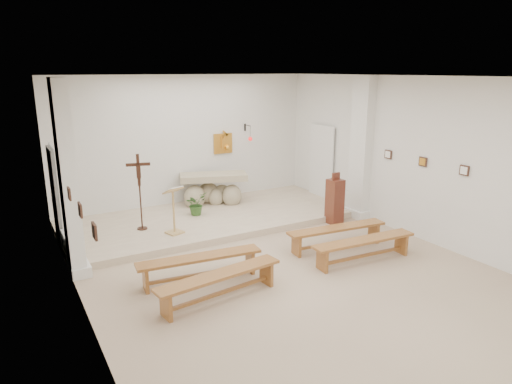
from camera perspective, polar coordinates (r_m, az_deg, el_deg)
ground at (r=8.48m, az=4.46°, el=-10.25°), size 7.00×10.00×0.00m
wall_left at (r=6.63m, az=-21.04°, el=-2.33°), size 0.02×10.00×3.50m
wall_right at (r=10.24m, az=21.07°, el=3.54°), size 0.02×10.00×3.50m
wall_back at (r=12.25m, az=-8.67°, el=6.12°), size 7.00×0.02×3.50m
ceiling at (r=7.67m, az=5.00°, el=14.06°), size 7.00×10.00×0.02m
sanctuary_platform at (r=11.30m, az=-5.56°, el=-3.28°), size 6.98×3.00×0.15m
pilaster_left at (r=8.57m, az=-22.44°, el=1.32°), size 0.26×0.55×3.50m
pilaster_right at (r=11.50m, az=13.00°, el=5.33°), size 0.26×0.55×3.50m
gold_wall_relief at (r=12.65m, az=-4.15°, el=6.08°), size 0.55×0.04×0.55m
sanctuary_lamp at (r=12.72m, az=-0.80°, el=6.89°), size 0.11×0.36×0.44m
station_frame_left_front at (r=5.89m, az=-19.54°, el=-4.64°), size 0.03×0.20×0.20m
station_frame_left_mid at (r=6.83m, az=-21.13°, el=-2.10°), size 0.03×0.20×0.20m
station_frame_left_rear at (r=7.79m, az=-22.32°, el=-0.19°), size 0.03×0.20×0.20m
station_frame_right_front at (r=9.76m, az=24.58°, el=2.47°), size 0.03×0.20×0.20m
station_frame_right_mid at (r=10.36m, az=20.14°, el=3.58°), size 0.03×0.20×0.20m
station_frame_right_rear at (r=11.01m, az=16.19°, el=4.54°), size 0.03×0.20×0.20m
radiator_left at (r=9.65m, az=-22.51°, el=-6.44°), size 0.10×0.85×0.52m
radiator_right at (r=12.37m, az=10.62°, el=-0.90°), size 0.10×0.85×0.52m
altar at (r=12.16m, az=-5.40°, el=0.11°), size 1.86×1.22×0.90m
lectern at (r=10.01m, az=-10.21°, el=-2.24°), size 0.45×0.41×1.07m
crucifix_stand at (r=10.31m, az=-14.36°, el=0.67°), size 0.51×0.22×1.71m
potted_plant at (r=11.29m, az=-7.51°, el=-1.48°), size 0.64×0.62×0.56m
donation_pedestal at (r=11.15m, az=9.82°, el=-1.12°), size 0.35×0.35×1.25m
bench_left_front at (r=8.14m, az=-7.02°, el=-8.71°), size 2.23×0.60×0.47m
bench_right_front at (r=9.65m, az=10.08°, el=-4.97°), size 2.23×0.58×0.47m
bench_left_second at (r=7.47m, az=-4.55°, el=-10.92°), size 2.23×0.62×0.47m
bench_right_second at (r=9.09m, az=13.34°, el=-6.43°), size 2.23×0.51×0.47m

